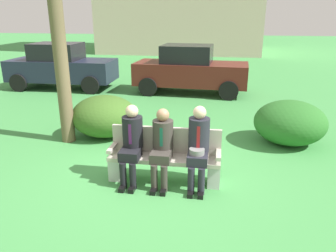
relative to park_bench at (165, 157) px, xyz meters
name	(u,v)px	position (x,y,z in m)	size (l,w,h in m)	color
ground_plane	(152,174)	(-0.26, 0.14, -0.42)	(80.00, 80.00, 0.00)	#408D46
park_bench	(165,157)	(0.00, 0.00, 0.00)	(1.87, 0.44, 0.90)	#B7AD9E
seated_man_left	(132,140)	(-0.54, -0.12, 0.31)	(0.34, 0.72, 1.31)	black
seated_man_middle	(162,143)	(-0.02, -0.13, 0.29)	(0.34, 0.72, 1.27)	#38332D
seated_man_right	(198,144)	(0.56, -0.13, 0.32)	(0.34, 0.72, 1.34)	#23232D
shrub_near_bench	(290,123)	(2.40, 2.05, 0.06)	(1.53, 1.40, 0.96)	#296826
shrub_mid_lawn	(105,116)	(-1.72, 1.90, 0.05)	(1.52, 1.39, 0.95)	#375D20
parked_car_near	(61,66)	(-5.02, 6.59, 0.42)	(3.91, 1.73, 1.68)	#1E2338
parked_car_far	(190,70)	(-0.18, 6.54, 0.42)	(3.99, 1.90, 1.68)	#591E19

